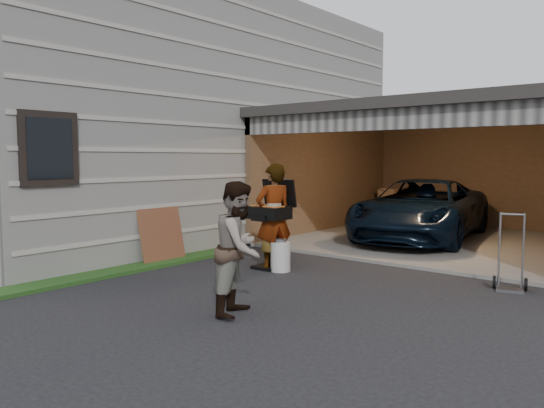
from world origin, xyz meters
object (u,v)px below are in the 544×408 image
Objects in this scene: propane_tank at (281,257)px; hand_truck at (510,276)px; bbq_grill at (270,216)px; minivan at (422,212)px; man at (239,248)px; woman at (274,217)px; plywood_panel at (162,235)px.

hand_truck reaches higher than propane_tank.
bbq_grill is 3.08× the size of propane_tank.
minivan is 4.49m from propane_tank.
woman is at bearing 8.92° from man.
minivan is at bearing 84.01° from propane_tank.
plywood_panel is (-1.80, -0.85, -0.40)m from bbq_grill.
propane_tank is 2.25m from plywood_panel.
minivan reaches higher than propane_tank.
man reaches higher than minivan.
propane_tank is 0.48× the size of plywood_panel.
minivan is 4.74× the size of plywood_panel.
woman is at bearing -9.36° from bbq_grill.
minivan is at bearing -15.88° from man.
plywood_panel is (-3.20, 1.39, -0.30)m from man.
bbq_grill is at bearing 10.62° from man.
minivan is at bearing 80.17° from bbq_grill.
bbq_grill is 1.37× the size of hand_truck.
man is at bearing -23.47° from plywood_panel.
propane_tank is at bearing -178.24° from hand_truck.
man is at bearing -62.94° from propane_tank.
bbq_grill is at bearing 179.34° from hand_truck.
woman is 1.76× the size of plywood_panel.
bbq_grill is (-1.40, 2.24, 0.10)m from man.
plywood_panel is at bearing -154.78° from bbq_grill.
bbq_grill reaches higher than propane_tank.
woman is 1.11× the size of man.
hand_truck is at bearing 15.75° from bbq_grill.
minivan is 6.65m from man.
woman is 3.69m from hand_truck.
minivan is 4.35× the size of hand_truck.
propane_tank is (0.19, -0.05, -0.64)m from woman.
man is (0.64, -6.62, 0.13)m from minivan.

